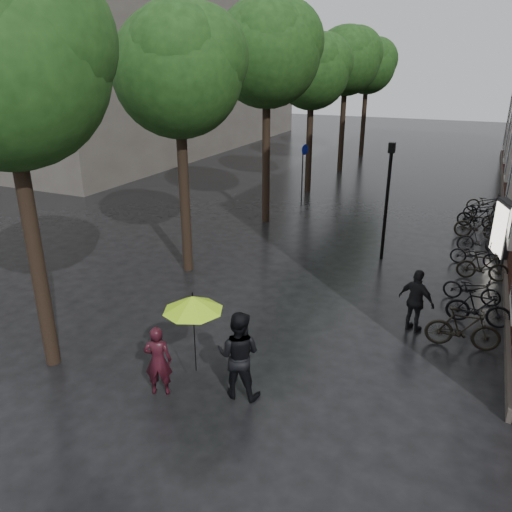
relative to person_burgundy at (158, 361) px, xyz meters
The scene contains 11 objects.
ground 1.73m from the person_burgundy, 43.61° to the right, with size 120.00×120.00×0.00m, color black.
bg_building 34.65m from the person_burgundy, 127.79° to the left, with size 16.00×30.00×14.00m, color #47423D.
street_trees 16.11m from the person_burgundy, 100.96° to the left, with size 4.33×34.03×8.91m.
person_burgundy is the anchor object (origin of this frame).
person_black 1.64m from the person_burgundy, 22.82° to the left, with size 0.92×0.71×1.88m, color black.
lime_umbrella 1.54m from the person_burgundy, 18.50° to the left, with size 1.19×1.19×1.74m.
pedestrian_walking 6.54m from the person_burgundy, 47.82° to the left, with size 0.97×0.40×1.66m, color black.
parked_bicycles 12.65m from the person_burgundy, 63.17° to the left, with size 2.07×13.79×1.04m.
ad_lightbox 12.77m from the person_burgundy, 59.96° to the left, with size 0.32×1.39×2.09m.
lamp_post 10.06m from the person_burgundy, 74.46° to the left, with size 0.21×0.21×4.01m.
cycle_sign 16.26m from the person_burgundy, 99.05° to the left, with size 0.15×0.50×2.75m.
Camera 1 is at (4.26, -5.98, 6.39)m, focal length 35.00 mm.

